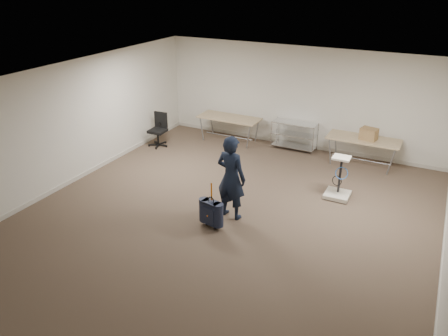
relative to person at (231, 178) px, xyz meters
The scene contains 10 objects.
ground 0.89m from the person, 109.60° to the right, with size 9.00×9.00×0.00m, color #4A3B2D.
room_shell 1.50m from the person, 92.11° to the left, with size 8.00×9.00×9.00m.
folding_table_left 4.29m from the person, 116.99° to the left, with size 1.80×0.75×0.73m.
folding_table_right 4.25m from the person, 64.12° to the left, with size 1.80×0.75×0.73m.
wire_shelf 4.09m from the person, 90.65° to the left, with size 1.22×0.47×0.80m.
person is the anchor object (origin of this frame).
suitcase 0.80m from the person, 105.20° to the right, with size 0.38×0.26×0.96m.
office_chair 4.46m from the person, 144.14° to the left, with size 0.57×0.57×0.95m.
equipment_cart 2.59m from the person, 45.82° to the left, with size 0.54×0.54×0.98m.
cardboard_box 4.27m from the person, 62.74° to the left, with size 0.39×0.30×0.30m, color #976246.
Camera 1 is at (3.46, -6.83, 4.64)m, focal length 35.00 mm.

